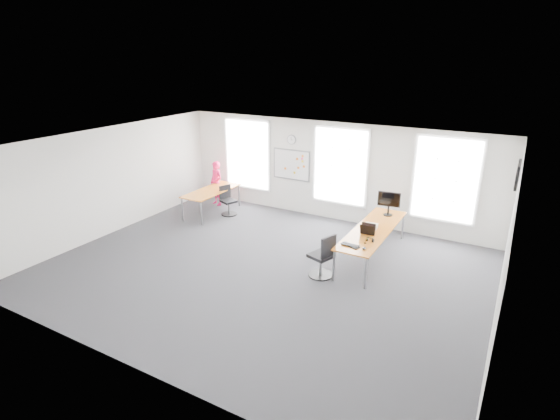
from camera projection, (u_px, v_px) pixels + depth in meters
The scene contains 24 objects.
floor at pixel (263, 269), 10.45m from camera, with size 10.00×10.00×0.00m, color #26252B.
ceiling at pixel (261, 146), 9.43m from camera, with size 10.00×10.00×0.00m, color silver.
wall_back at pixel (331, 171), 13.22m from camera, with size 10.00×10.00×0.00m, color white.
wall_front at pixel (125, 288), 6.66m from camera, with size 10.00×10.00×0.00m, color white.
wall_left at pixel (110, 181), 12.24m from camera, with size 10.00×10.00×0.00m, color white.
wall_right at pixel (505, 258), 7.64m from camera, with size 10.00×10.00×0.00m, color white.
window_left at pixel (248, 154), 14.51m from camera, with size 1.60×0.06×2.20m, color silver.
window_mid at pixel (340, 166), 12.99m from camera, with size 1.60×0.06×2.20m, color silver.
window_right at pixel (446, 180), 11.61m from camera, with size 1.60×0.06×2.20m, color silver.
desk_right at pixel (373, 231), 10.80m from camera, with size 0.86×3.24×0.79m.
desk_left at pixel (212, 192), 13.89m from camera, with size 0.85×2.12×0.77m.
chair_right at pixel (323, 258), 9.96m from camera, with size 0.61×0.60×1.06m.
chair_left at pixel (228, 202), 13.90m from camera, with size 0.55×0.55×0.93m.
person at pixel (216, 183), 14.68m from camera, with size 0.55×0.36×1.50m, color #E71654.
whiteboard at pixel (291, 165), 13.80m from camera, with size 1.20×0.03×0.90m, color white.
wall_clock at pixel (292, 140), 13.53m from camera, with size 0.30×0.30×0.04m, color gray.
tv at pixel (518, 174), 9.85m from camera, with size 0.06×0.90×0.55m, color black.
keyboard at pixel (350, 245), 9.83m from camera, with size 0.44×0.16×0.02m, color black.
mouse at pixel (364, 248), 9.65m from camera, with size 0.08×0.12×0.05m, color black.
lens_cap at pixel (365, 243), 9.97m from camera, with size 0.06×0.06×0.01m, color black.
headphones at pixel (370, 240), 10.04m from camera, with size 0.18×0.09×0.10m.
laptop_sleeve at pixel (368, 229), 10.39m from camera, with size 0.35×0.20×0.28m.
paper_stack at pixel (371, 226), 10.81m from camera, with size 0.31×0.23×0.11m, color beige.
monitor at pixel (389, 201), 11.54m from camera, with size 0.59×0.24×0.66m.
Camera 1 is at (4.93, -7.95, 4.89)m, focal length 28.00 mm.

